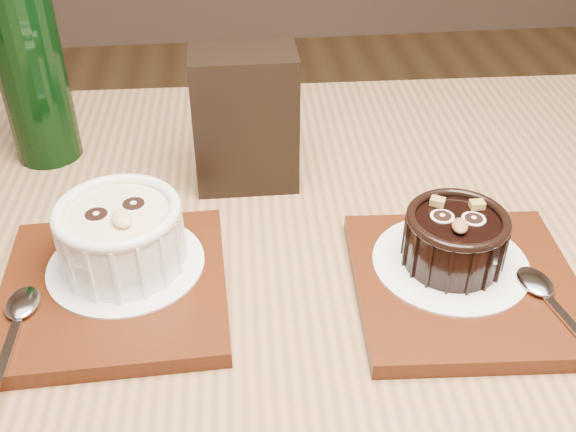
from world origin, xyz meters
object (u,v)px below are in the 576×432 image
object	(u,v)px
tray_right	(465,285)
green_bottle	(31,69)
table	(304,365)
condiment_stand	(245,120)
tray_left	(115,289)
ramekin_dark	(455,237)
ramekin_white	(121,233)

from	to	relation	value
tray_right	green_bottle	world-z (taller)	green_bottle
table	tray_right	xyz separation A→B (m)	(0.13, -0.01, 0.10)
table	tray_right	distance (m)	0.16
condiment_stand	tray_right	bearing A→B (deg)	-48.24
tray_left	ramekin_dark	distance (m)	0.28
ramekin_white	condiment_stand	bearing A→B (deg)	29.93
ramekin_dark	green_bottle	xyz separation A→B (m)	(-0.37, 0.25, 0.06)
green_bottle	ramekin_dark	bearing A→B (deg)	-33.49
ramekin_dark	tray_right	bearing A→B (deg)	-54.02
table	tray_left	world-z (taller)	tray_left
table	ramekin_white	world-z (taller)	ramekin_white
tray_right	table	bearing A→B (deg)	173.78
condiment_stand	green_bottle	size ratio (longest dim) A/B	0.55
table	tray_left	size ratio (longest dim) A/B	6.82
tray_right	ramekin_dark	xyz separation A→B (m)	(-0.01, 0.02, 0.04)
ramekin_dark	ramekin_white	bearing A→B (deg)	-171.62
ramekin_white	ramekin_dark	world-z (taller)	ramekin_white
ramekin_white	ramekin_dark	xyz separation A→B (m)	(0.27, -0.03, -0.01)
ramekin_dark	green_bottle	size ratio (longest dim) A/B	0.33
table	condiment_stand	world-z (taller)	condiment_stand
table	ramekin_dark	bearing A→B (deg)	2.40
tray_left	tray_right	xyz separation A→B (m)	(0.29, -0.03, 0.00)
table	tray_right	world-z (taller)	tray_right
ramekin_white	tray_right	bearing A→B (deg)	-31.72
ramekin_white	condiment_stand	xyz separation A→B (m)	(0.11, 0.14, 0.02)
table	condiment_stand	xyz separation A→B (m)	(-0.04, 0.17, 0.16)
tray_left	green_bottle	xyz separation A→B (m)	(-0.09, 0.24, 0.09)
tray_left	green_bottle	distance (m)	0.27
tray_left	ramekin_white	world-z (taller)	ramekin_white
tray_left	table	bearing A→B (deg)	-4.49
tray_right	ramekin_dark	world-z (taller)	ramekin_dark
tray_right	condiment_stand	xyz separation A→B (m)	(-0.17, 0.19, 0.06)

